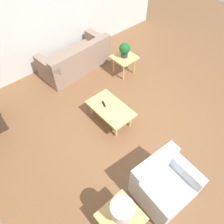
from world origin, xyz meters
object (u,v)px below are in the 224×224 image
sofa (76,60)px  side_table_lamp (121,218)px  side_table_plant (124,59)px  potted_plant (125,49)px  armchair (163,184)px  coffee_table (111,109)px  table_lamp (122,210)px

sofa → side_table_lamp: bearing=60.1°
side_table_plant → sofa: bearing=41.4°
side_table_plant → potted_plant: 0.28m
sofa → armchair: 3.81m
coffee_table → potted_plant: 1.69m
coffee_table → side_table_plant: size_ratio=1.78×
side_table_lamp → coffee_table: bearing=-37.1°
sofa → potted_plant: 1.33m
sofa → side_table_plant: (-0.95, -0.84, 0.14)m
armchair → coffee_table: (1.77, -0.41, 0.02)m
potted_plant → table_lamp: size_ratio=0.83×
potted_plant → table_lamp: table_lamp is taller
armchair → potted_plant: size_ratio=2.48×
sofa → side_table_plant: size_ratio=3.38×
side_table_plant → table_lamp: 3.79m
coffee_table → side_table_plant: bearing=-53.2°
coffee_table → potted_plant: size_ratio=2.66×
coffee_table → table_lamp: (-1.72, 1.30, 0.48)m
table_lamp → coffee_table: bearing=-37.1°
sofa → side_table_plant: 1.27m
side_table_lamp → potted_plant: bearing=-44.1°
sofa → side_table_plant: sofa is taller
potted_plant → side_table_plant: bearing=116.6°
coffee_table → side_table_lamp: size_ratio=1.78×
potted_plant → armchair: bearing=148.0°
armchair → table_lamp: table_lamp is taller
side_table_lamp → table_lamp: bearing=146.3°
coffee_table → side_table_plant: side_table_plant is taller
armchair → side_table_plant: armchair is taller
armchair → side_table_plant: (2.76, -1.72, 0.12)m
potted_plant → table_lamp: bearing=135.9°
coffee_table → armchair: bearing=167.1°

